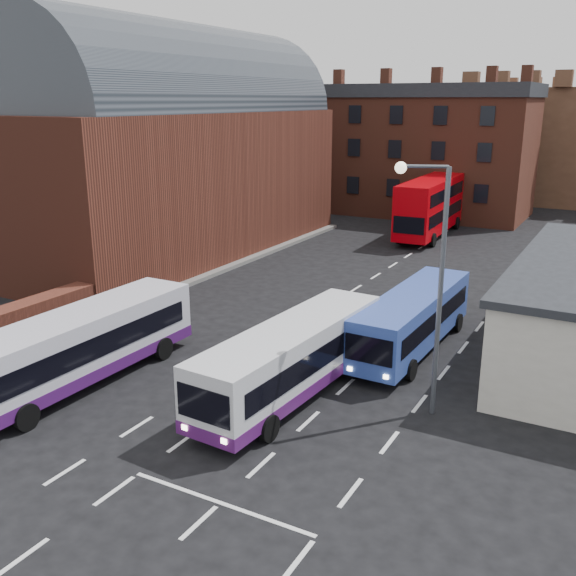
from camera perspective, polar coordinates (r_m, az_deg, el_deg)
The scene contains 11 objects.
ground at distance 23.69m, azimuth -11.98°, elevation -11.16°, with size 180.00×180.00×0.00m, color black.
railway_station at distance 47.23m, azimuth -10.32°, elevation 12.29°, with size 12.00×28.00×16.00m.
forecourt_wall at distance 31.65m, azimuth -23.89°, elevation -3.33°, with size 1.20×10.00×1.80m, color #602B1E.
brick_terrace at distance 65.06m, azimuth 10.96°, elevation 11.44°, with size 22.00×10.00×11.00m, color brown.
castle_keep at distance 82.18m, azimuth 23.65°, elevation 11.72°, with size 22.00×22.00×12.00m, color brown.
bus_white_outbound at distance 26.45m, azimuth -17.88°, elevation -4.57°, with size 2.74×10.64×2.90m.
bus_white_inbound at distance 24.07m, azimuth 0.36°, elevation -5.99°, with size 3.09×10.39×2.80m.
bus_blue at distance 28.98m, azimuth 11.03°, elevation -2.53°, with size 2.67×9.81×2.66m.
bus_red_double at distance 53.70m, azimuth 12.54°, elevation 7.10°, with size 3.22×11.78×4.68m.
street_lamp at distance 22.15m, azimuth 12.73°, elevation 1.74°, with size 1.72×0.83×8.89m.
pedestrian_beige at distance 25.70m, azimuth -23.60°, elevation -8.11°, with size 0.74×0.58×1.52m, color #ADA587.
Camera 1 is at (14.13, -15.64, 10.83)m, focal length 40.00 mm.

